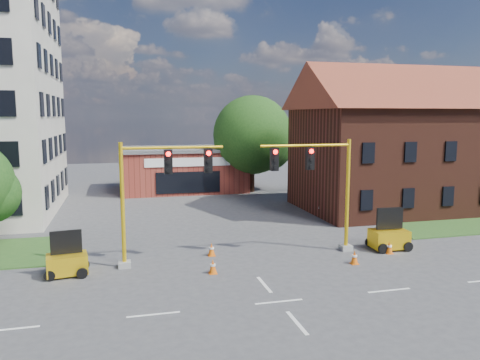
{
  "coord_description": "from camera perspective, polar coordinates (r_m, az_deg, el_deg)",
  "views": [
    {
      "loc": [
        -5.97,
        -17.08,
        7.43
      ],
      "look_at": [
        0.92,
        10.0,
        3.61
      ],
      "focal_mm": 35.0,
      "sensor_mm": 36.0,
      "label": 1
    }
  ],
  "objects": [
    {
      "name": "trailer_east",
      "position": [
        27.73,
        17.69,
        -6.62
      ],
      "size": [
        2.06,
        1.44,
        2.27
      ],
      "rotation": [
        0.0,
        0.0,
        -0.06
      ],
      "color": "yellow",
      "rests_on": "ground"
    },
    {
      "name": "cone_d",
      "position": [
        26.96,
        17.72,
        -7.85
      ],
      "size": [
        0.4,
        0.4,
        0.7
      ],
      "color": "#E7600C",
      "rests_on": "ground"
    },
    {
      "name": "brick_shop",
      "position": [
        47.73,
        -7.0,
        1.39
      ],
      "size": [
        12.4,
        8.4,
        4.3
      ],
      "color": "maroon",
      "rests_on": "ground"
    },
    {
      "name": "townhouse_row",
      "position": [
        40.88,
        21.73,
        5.13
      ],
      "size": [
        21.0,
        11.0,
        11.5
      ],
      "color": "#4D2217",
      "rests_on": "ground"
    },
    {
      "name": "signal_mast_east",
      "position": [
        25.53,
        9.73,
        -0.23
      ],
      "size": [
        5.3,
        0.6,
        6.2
      ],
      "color": "gray",
      "rests_on": "ground"
    },
    {
      "name": "signal_mast_west",
      "position": [
        23.4,
        -10.16,
        -0.97
      ],
      "size": [
        5.3,
        0.6,
        6.2
      ],
      "color": "gray",
      "rests_on": "ground"
    },
    {
      "name": "pickup_white",
      "position": [
        36.21,
        13.44,
        -3.1
      ],
      "size": [
        5.75,
        4.3,
        1.45
      ],
      "primitive_type": "imported",
      "rotation": [
        0.0,
        0.0,
        1.98
      ],
      "color": "white",
      "rests_on": "ground"
    },
    {
      "name": "cone_c",
      "position": [
        24.66,
        13.77,
        -9.16
      ],
      "size": [
        0.4,
        0.4,
        0.7
      ],
      "color": "#E7600C",
      "rests_on": "ground"
    },
    {
      "name": "cone_b",
      "position": [
        25.36,
        -3.49,
        -8.47
      ],
      "size": [
        0.4,
        0.4,
        0.7
      ],
      "color": "#E7600C",
      "rests_on": "ground"
    },
    {
      "name": "ground",
      "position": [
        19.56,
        4.76,
        -14.57
      ],
      "size": [
        120.0,
        120.0,
        0.0
      ],
      "primitive_type": "plane",
      "color": "#414143",
      "rests_on": "ground"
    },
    {
      "name": "tree_large",
      "position": [
        46.04,
        1.97,
        5.23
      ],
      "size": [
        8.06,
        7.68,
        9.46
      ],
      "color": "#3A2215",
      "rests_on": "ground"
    },
    {
      "name": "trailer_west",
      "position": [
        23.69,
        -20.33,
        -9.36
      ],
      "size": [
        1.96,
        1.45,
        2.06
      ],
      "rotation": [
        0.0,
        0.0,
        0.14
      ],
      "color": "yellow",
      "rests_on": "ground"
    },
    {
      "name": "cone_a",
      "position": [
        22.62,
        -3.33,
        -10.5
      ],
      "size": [
        0.4,
        0.4,
        0.7
      ],
      "color": "#E7600C",
      "rests_on": "ground"
    },
    {
      "name": "lane_markings",
      "position": [
        17.0,
        8.23,
        -18.2
      ],
      "size": [
        60.0,
        36.0,
        0.01
      ],
      "primitive_type": null,
      "color": "white",
      "rests_on": "ground"
    }
  ]
}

